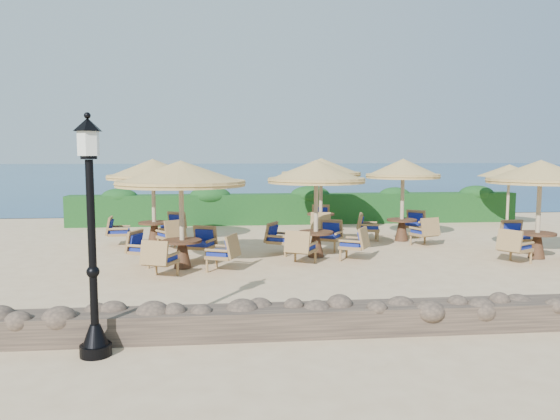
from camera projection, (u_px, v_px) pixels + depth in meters
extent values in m
plane|color=#D3B485|center=(334.00, 257.00, 14.90)|extent=(120.00, 120.00, 0.00)
plane|color=navy|center=(242.00, 171.00, 84.13)|extent=(160.00, 160.00, 0.00)
cube|color=#133D17|center=(298.00, 209.00, 21.96)|extent=(18.00, 0.90, 1.20)
cube|color=brown|center=(412.00, 317.00, 8.74)|extent=(15.00, 0.65, 0.44)
cylinder|color=black|center=(96.00, 350.00, 7.67)|extent=(0.44, 0.44, 0.16)
cone|color=black|center=(95.00, 335.00, 7.64)|extent=(0.36, 0.36, 0.30)
cylinder|color=black|center=(92.00, 247.00, 7.51)|extent=(0.11, 0.11, 2.40)
cylinder|color=silver|center=(88.00, 142.00, 7.36)|extent=(0.30, 0.30, 0.36)
cone|color=black|center=(88.00, 125.00, 7.34)|extent=(0.40, 0.40, 0.18)
cylinder|color=tan|center=(508.00, 199.00, 20.74)|extent=(0.10, 0.10, 2.20)
cone|color=#A38043|center=(509.00, 170.00, 20.62)|extent=(2.30, 2.30, 0.45)
cylinder|color=tan|center=(182.00, 220.00, 13.36)|extent=(0.12, 0.12, 2.40)
cone|color=#A38043|center=(181.00, 172.00, 13.24)|extent=(3.19, 3.19, 0.55)
cylinder|color=#A38043|center=(181.00, 183.00, 13.27)|extent=(3.13, 3.13, 0.14)
cylinder|color=#4C2E1B|center=(182.00, 241.00, 13.41)|extent=(0.96, 0.96, 0.06)
cone|color=#4C2E1B|center=(182.00, 255.00, 13.45)|extent=(0.44, 0.44, 0.64)
cylinder|color=tan|center=(316.00, 214.00, 14.79)|extent=(0.12, 0.12, 2.40)
cone|color=#A38043|center=(316.00, 170.00, 14.67)|extent=(2.67, 2.67, 0.55)
cylinder|color=#A38043|center=(316.00, 180.00, 14.70)|extent=(2.62, 2.62, 0.14)
cylinder|color=#4C2E1B|center=(316.00, 232.00, 14.85)|extent=(0.96, 0.96, 0.06)
cone|color=#4C2E1B|center=(316.00, 245.00, 14.88)|extent=(0.44, 0.44, 0.64)
cylinder|color=tan|center=(538.00, 214.00, 14.60)|extent=(0.12, 0.12, 2.40)
cone|color=#A38043|center=(541.00, 170.00, 14.47)|extent=(2.80, 2.80, 0.55)
cylinder|color=#A38043|center=(540.00, 181.00, 14.50)|extent=(2.74, 2.74, 0.14)
cylinder|color=#4C2E1B|center=(537.00, 234.00, 14.65)|extent=(0.96, 0.96, 0.06)
cone|color=#4C2E1B|center=(537.00, 246.00, 14.69)|extent=(0.44, 0.44, 0.64)
cylinder|color=tan|center=(154.00, 206.00, 16.85)|extent=(0.12, 0.12, 2.40)
cone|color=#A38043|center=(153.00, 168.00, 16.73)|extent=(2.82, 2.82, 0.55)
cylinder|color=#A38043|center=(153.00, 177.00, 16.76)|extent=(2.77, 2.77, 0.14)
cylinder|color=#4C2E1B|center=(154.00, 223.00, 16.90)|extent=(0.96, 0.96, 0.06)
cone|color=#4C2E1B|center=(154.00, 234.00, 16.94)|extent=(0.44, 0.44, 0.64)
cylinder|color=tan|center=(321.00, 200.00, 19.23)|extent=(0.12, 0.12, 2.40)
cone|color=#A38043|center=(321.00, 166.00, 19.10)|extent=(2.82, 2.82, 0.55)
cylinder|color=#A38043|center=(321.00, 174.00, 19.13)|extent=(2.76, 2.76, 0.14)
cylinder|color=#4C2E1B|center=(321.00, 214.00, 19.28)|extent=(0.96, 0.96, 0.06)
cone|color=#4C2E1B|center=(321.00, 224.00, 19.32)|extent=(0.44, 0.44, 0.64)
cylinder|color=tan|center=(402.00, 204.00, 17.55)|extent=(0.12, 0.12, 2.40)
cone|color=#A38043|center=(403.00, 167.00, 17.42)|extent=(2.38, 2.38, 0.55)
cylinder|color=#A38043|center=(403.00, 176.00, 17.45)|extent=(2.34, 2.34, 0.14)
cylinder|color=#4C2E1B|center=(402.00, 220.00, 17.60)|extent=(0.96, 0.96, 0.06)
cone|color=#4C2E1B|center=(402.00, 231.00, 17.64)|extent=(0.44, 0.44, 0.64)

